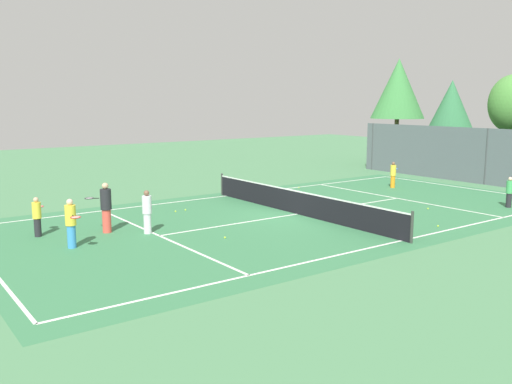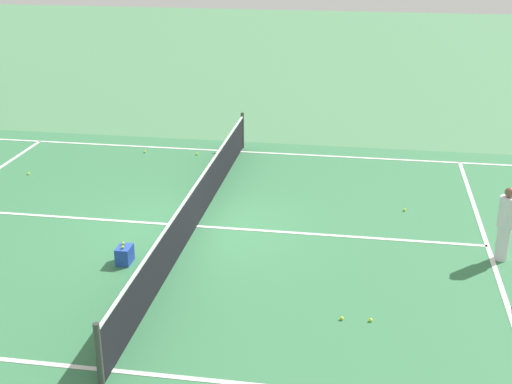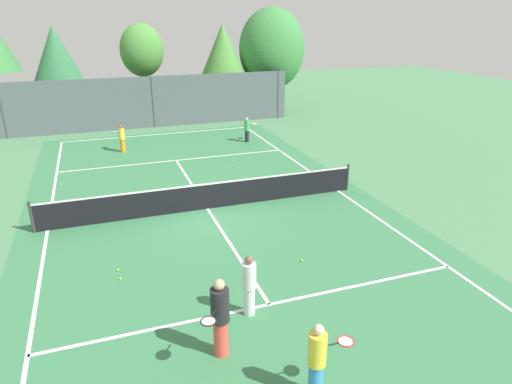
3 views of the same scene
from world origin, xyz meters
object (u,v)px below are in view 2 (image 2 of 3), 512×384
at_px(tennis_ball_6, 342,318).
at_px(tennis_ball_7, 405,210).
at_px(tennis_ball_3, 197,154).
at_px(tennis_ball_4, 371,320).
at_px(player_3, 505,223).
at_px(ball_crate, 125,255).
at_px(tennis_ball_5, 145,152).
at_px(tennis_ball_2, 28,174).

xyz_separation_m(tennis_ball_6, tennis_ball_7, (5.12, -1.25, 0.00)).
height_order(tennis_ball_3, tennis_ball_4, same).
distance_m(player_3, tennis_ball_4, 3.93).
bearing_deg(ball_crate, tennis_ball_4, -106.22).
relative_size(tennis_ball_5, tennis_ball_6, 1.00).
relative_size(tennis_ball_4, tennis_ball_7, 1.00).
height_order(tennis_ball_3, tennis_ball_6, same).
relative_size(ball_crate, tennis_ball_4, 6.45).
relative_size(tennis_ball_2, tennis_ball_5, 1.00).
bearing_deg(tennis_ball_2, tennis_ball_7, -95.24).
relative_size(player_3, tennis_ball_5, 23.92).
xyz_separation_m(player_3, tennis_ball_5, (5.53, 9.37, -0.77)).
height_order(player_3, tennis_ball_4, player_3).
bearing_deg(tennis_ball_3, tennis_ball_4, -148.44).
height_order(ball_crate, tennis_ball_7, ball_crate).
bearing_deg(tennis_ball_6, tennis_ball_2, 55.55).
relative_size(player_3, tennis_ball_7, 23.92).
bearing_deg(ball_crate, tennis_ball_7, -57.43).
bearing_deg(ball_crate, tennis_ball_5, 14.52).
xyz_separation_m(player_3, tennis_ball_7, (2.25, 1.86, -0.77)).
bearing_deg(tennis_ball_5, tennis_ball_2, 132.72).
relative_size(player_3, ball_crate, 3.71).
bearing_deg(tennis_ball_3, tennis_ball_7, -119.30).
relative_size(ball_crate, tennis_ball_7, 6.45).
distance_m(tennis_ball_6, tennis_ball_7, 5.27).
relative_size(tennis_ball_2, tennis_ball_3, 1.00).
relative_size(tennis_ball_4, tennis_ball_5, 1.00).
distance_m(player_3, tennis_ball_5, 10.90).
distance_m(ball_crate, tennis_ball_6, 4.70).
bearing_deg(tennis_ball_7, tennis_ball_3, 60.70).
height_order(player_3, tennis_ball_2, player_3).
xyz_separation_m(tennis_ball_2, tennis_ball_6, (-6.04, -8.81, 0.00)).
xyz_separation_m(tennis_ball_2, tennis_ball_7, (-0.92, -10.06, 0.00)).
xyz_separation_m(ball_crate, tennis_ball_6, (-1.47, -4.46, -0.15)).
relative_size(tennis_ball_3, tennis_ball_6, 1.00).
distance_m(player_3, tennis_ball_6, 4.30).
xyz_separation_m(ball_crate, tennis_ball_5, (6.93, 1.79, -0.15)).
height_order(player_3, tennis_ball_3, player_3).
relative_size(player_3, tennis_ball_3, 23.92).
distance_m(tennis_ball_2, tennis_ball_5, 3.47).
bearing_deg(tennis_ball_5, tennis_ball_4, -141.10).
relative_size(tennis_ball_4, tennis_ball_6, 1.00).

